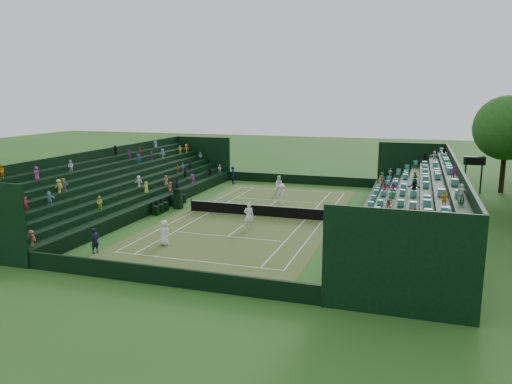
% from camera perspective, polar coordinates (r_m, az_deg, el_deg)
% --- Properties ---
extents(ground, '(160.00, 160.00, 0.00)m').
position_cam_1_polar(ground, '(40.82, -0.00, -2.76)').
color(ground, '#2C561B').
rests_on(ground, ground).
extents(court_surface, '(12.97, 26.77, 0.01)m').
position_cam_1_polar(court_surface, '(40.81, -0.00, -2.75)').
color(court_surface, '#2B6923').
rests_on(court_surface, ground).
extents(perimeter_wall_north, '(17.17, 0.20, 1.00)m').
position_cam_1_polar(perimeter_wall_north, '(55.74, 5.04, 1.45)').
color(perimeter_wall_north, black).
rests_on(perimeter_wall_north, ground).
extents(perimeter_wall_south, '(17.17, 0.20, 1.00)m').
position_cam_1_polar(perimeter_wall_south, '(26.65, -10.72, -9.40)').
color(perimeter_wall_south, black).
rests_on(perimeter_wall_south, ground).
extents(perimeter_wall_east, '(0.20, 31.77, 1.00)m').
position_cam_1_polar(perimeter_wall_east, '(39.00, 11.96, -2.90)').
color(perimeter_wall_east, black).
rests_on(perimeter_wall_east, ground).
extents(perimeter_wall_west, '(0.20, 31.77, 1.00)m').
position_cam_1_polar(perimeter_wall_west, '(44.00, -10.58, -1.27)').
color(perimeter_wall_west, black).
rests_on(perimeter_wall_west, ground).
extents(north_grandstand, '(6.60, 32.00, 4.90)m').
position_cam_1_polar(north_grandstand, '(38.59, 18.20, -1.76)').
color(north_grandstand, black).
rests_on(north_grandstand, ground).
extents(south_grandstand, '(6.60, 32.00, 4.90)m').
position_cam_1_polar(south_grandstand, '(45.91, -15.21, 0.37)').
color(south_grandstand, black).
rests_on(south_grandstand, ground).
extents(tennis_net, '(11.67, 0.10, 1.06)m').
position_cam_1_polar(tennis_net, '(40.69, -0.00, -2.04)').
color(tennis_net, black).
rests_on(tennis_net, ground).
extents(scoreboard_tower, '(2.00, 1.00, 3.70)m').
position_cam_1_polar(scoreboard_tower, '(54.40, 23.68, 3.14)').
color(scoreboard_tower, black).
rests_on(scoreboard_tower, ground).
extents(umpire_chair, '(0.84, 0.84, 2.63)m').
position_cam_1_polar(umpire_chair, '(43.76, -8.91, -0.45)').
color(umpire_chair, black).
rests_on(umpire_chair, ground).
extents(courtside_chairs, '(0.51, 5.48, 1.10)m').
position_cam_1_polar(courtside_chairs, '(44.00, -9.80, -1.36)').
color(courtside_chairs, black).
rests_on(courtside_chairs, ground).
extents(player_near_west, '(0.95, 0.76, 1.69)m').
position_cam_1_polar(player_near_west, '(33.32, -10.43, -4.61)').
color(player_near_west, white).
rests_on(player_near_west, ground).
extents(player_near_east, '(0.86, 0.74, 2.00)m').
position_cam_1_polar(player_near_east, '(36.69, -0.84, -2.73)').
color(player_near_east, white).
rests_on(player_near_east, ground).
extents(player_far_west, '(1.01, 0.84, 1.89)m').
position_cam_1_polar(player_far_west, '(49.46, 2.69, 0.79)').
color(player_far_west, white).
rests_on(player_far_west, ground).
extents(player_far_east, '(1.21, 0.77, 1.78)m').
position_cam_1_polar(player_far_east, '(45.55, 2.99, -0.18)').
color(player_far_east, white).
rests_on(player_far_east, ground).
extents(line_judge_north, '(0.62, 0.81, 1.97)m').
position_cam_1_polar(line_judge_north, '(55.33, -2.62, 1.92)').
color(line_judge_north, black).
rests_on(line_judge_north, ground).
extents(line_judge_south, '(0.54, 0.67, 1.61)m').
position_cam_1_polar(line_judge_south, '(32.78, -17.92, -5.31)').
color(line_judge_south, black).
rests_on(line_judge_south, ground).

